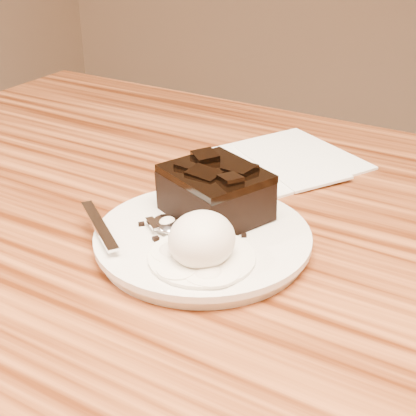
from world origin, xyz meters
The scene contains 9 objects.
plate centered at (-0.03, -0.02, 0.76)m, with size 0.21×0.21×0.02m, color white.
brownie centered at (-0.04, 0.01, 0.79)m, with size 0.09×0.08×0.04m, color black.
ice_cream_scoop centered at (0.00, -0.07, 0.79)m, with size 0.06×0.06×0.05m, color white.
melt_puddle centered at (0.00, -0.07, 0.77)m, with size 0.10×0.10×0.00m, color white.
spoon centered at (-0.06, -0.04, 0.77)m, with size 0.03×0.16×0.01m, color silver, non-canonical shape.
napkin centered at (-0.05, 0.21, 0.75)m, with size 0.16×0.16×0.01m, color white.
crumb_a centered at (-0.06, -0.06, 0.77)m, with size 0.01×0.01×0.00m, color black.
crumb_b centered at (0.01, -0.01, 0.77)m, with size 0.01×0.01×0.00m, color black.
crumb_c centered at (-0.09, -0.04, 0.77)m, with size 0.01×0.00×0.00m, color black.
Camera 1 is at (0.24, -0.46, 1.06)m, focal length 52.71 mm.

